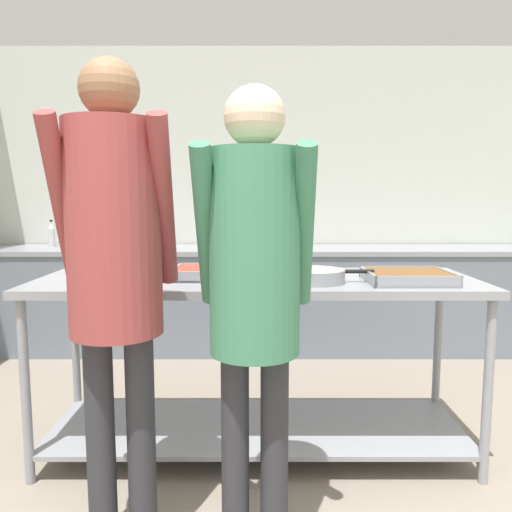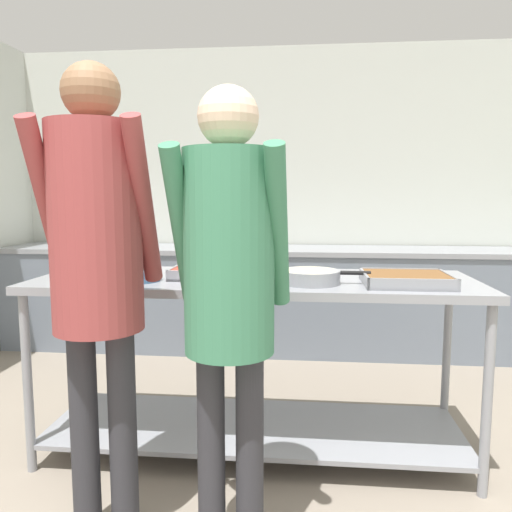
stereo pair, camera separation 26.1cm
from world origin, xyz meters
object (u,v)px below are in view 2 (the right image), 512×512
object	(u,v)px
serving_tray_roast	(406,279)
water_bottle	(79,233)
sauce_pan	(311,276)
guest_serving_right	(97,250)
guest_serving_left	(229,272)
serving_tray_vegetables	(217,272)
broccoli_bowl	(138,273)
plate_stack	(100,269)

from	to	relation	value
serving_tray_roast	water_bottle	distance (m)	3.21
sauce_pan	guest_serving_right	distance (m)	1.00
guest_serving_left	serving_tray_vegetables	bearing A→B (deg)	103.24
broccoli_bowl	plate_stack	bearing A→B (deg)	149.81
sauce_pan	water_bottle	xyz separation A→B (m)	(-2.08, 1.99, 0.05)
serving_tray_vegetables	water_bottle	size ratio (longest dim) A/B	1.90
guest_serving_right	broccoli_bowl	bearing A→B (deg)	94.34
serving_tray_vegetables	guest_serving_left	size ratio (longest dim) A/B	0.26
plate_stack	guest_serving_right	size ratio (longest dim) A/B	0.13
plate_stack	broccoli_bowl	world-z (taller)	broccoli_bowl
sauce_pan	serving_tray_roast	size ratio (longest dim) A/B	1.07
guest_serving_right	water_bottle	bearing A→B (deg)	116.46
guest_serving_right	serving_tray_roast	bearing A→B (deg)	25.60
sauce_pan	guest_serving_left	world-z (taller)	guest_serving_left
guest_serving_right	guest_serving_left	bearing A→B (deg)	-6.01
broccoli_bowl	water_bottle	bearing A→B (deg)	121.67
sauce_pan	serving_tray_vegetables	bearing A→B (deg)	164.21
plate_stack	guest_serving_left	size ratio (longest dim) A/B	0.14
serving_tray_roast	guest_serving_left	world-z (taller)	guest_serving_left
serving_tray_vegetables	water_bottle	bearing A→B (deg)	130.79
serving_tray_vegetables	serving_tray_roast	bearing A→B (deg)	-7.96
broccoli_bowl	water_bottle	world-z (taller)	water_bottle
plate_stack	sauce_pan	distance (m)	1.10
serving_tray_vegetables	guest_serving_left	distance (m)	0.80
sauce_pan	serving_tray_roast	distance (m)	0.44
broccoli_bowl	sauce_pan	xyz separation A→B (m)	(0.84, 0.02, -0.01)
serving_tray_roast	guest_serving_left	size ratio (longest dim) A/B	0.23
serving_tray_roast	water_bottle	bearing A→B (deg)	141.74
water_bottle	serving_tray_roast	bearing A→B (deg)	-38.26
guest_serving_left	water_bottle	size ratio (longest dim) A/B	7.22
sauce_pan	water_bottle	distance (m)	2.88
sauce_pan	water_bottle	size ratio (longest dim) A/B	1.81
broccoli_bowl	sauce_pan	distance (m)	0.84
water_bottle	guest_serving_right	bearing A→B (deg)	-63.54
plate_stack	serving_tray_roast	world-z (taller)	plate_stack
guest_serving_left	serving_tray_roast	bearing A→B (deg)	41.32
water_bottle	serving_tray_vegetables	bearing A→B (deg)	-49.21
plate_stack	serving_tray_roast	bearing A→B (deg)	-4.64
serving_tray_vegetables	guest_serving_left	world-z (taller)	guest_serving_left
water_bottle	plate_stack	bearing A→B (deg)	-62.14
plate_stack	guest_serving_right	bearing A→B (deg)	-67.34
sauce_pan	guest_serving_left	xyz separation A→B (m)	(-0.29, -0.64, 0.11)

